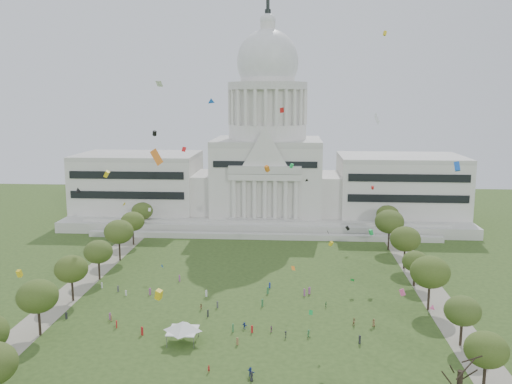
# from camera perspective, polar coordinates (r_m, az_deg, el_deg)

# --- Properties ---
(ground) EXTENTS (400.00, 400.00, 0.00)m
(ground) POSITION_cam_1_polar(r_m,az_deg,el_deg) (122.54, -1.49, -14.84)
(ground) COLOR #30471B
(ground) RESTS_ON ground
(capitol) EXTENTS (160.00, 64.50, 91.30)m
(capitol) POSITION_cam_1_polar(r_m,az_deg,el_deg) (226.46, 1.19, 2.57)
(capitol) COLOR #BAB7AD
(capitol) RESTS_ON ground
(path_left) EXTENTS (8.00, 160.00, 0.04)m
(path_left) POSITION_cam_1_polar(r_m,az_deg,el_deg) (160.90, -17.93, -9.17)
(path_left) COLOR gray
(path_left) RESTS_ON ground
(path_right) EXTENTS (8.00, 160.00, 0.04)m
(path_right) POSITION_cam_1_polar(r_m,az_deg,el_deg) (154.39, 17.95, -9.99)
(path_right) COLOR gray
(path_right) RESTS_ON ground
(row_tree_r_0) EXTENTS (7.67, 7.67, 10.91)m
(row_tree_r_0) POSITION_cam_1_polar(r_m,az_deg,el_deg) (106.70, 23.09, -15.03)
(row_tree_r_0) COLOR black
(row_tree_r_0) RESTS_ON ground
(row_tree_l_1) EXTENTS (8.86, 8.86, 12.59)m
(row_tree_l_1) POSITION_cam_1_polar(r_m,az_deg,el_deg) (128.12, -22.00, -10.15)
(row_tree_l_1) COLOR black
(row_tree_l_1) RESTS_ON ground
(row_tree_r_1) EXTENTS (7.58, 7.58, 10.78)m
(row_tree_r_1) POSITION_cam_1_polar(r_m,az_deg,el_deg) (122.69, 20.92, -11.62)
(row_tree_r_1) COLOR black
(row_tree_r_1) RESTS_ON ground
(row_tree_l_2) EXTENTS (8.42, 8.42, 11.97)m
(row_tree_l_2) POSITION_cam_1_polar(r_m,az_deg,el_deg) (146.08, -18.87, -7.67)
(row_tree_l_2) COLOR black
(row_tree_l_2) RESTS_ON ground
(row_tree_r_2) EXTENTS (9.55, 9.55, 13.58)m
(row_tree_r_2) POSITION_cam_1_polar(r_m,az_deg,el_deg) (138.89, 17.86, -8.03)
(row_tree_r_2) COLOR black
(row_tree_r_2) RESTS_ON ground
(row_tree_l_3) EXTENTS (8.12, 8.12, 11.55)m
(row_tree_l_3) POSITION_cam_1_polar(r_m,az_deg,el_deg) (160.59, -16.27, -6.06)
(row_tree_l_3) COLOR black
(row_tree_l_3) RESTS_ON ground
(row_tree_r_3) EXTENTS (7.01, 7.01, 9.98)m
(row_tree_r_3) POSITION_cam_1_polar(r_m,az_deg,el_deg) (155.53, 16.40, -7.02)
(row_tree_r_3) COLOR black
(row_tree_r_3) RESTS_ON ground
(row_tree_l_4) EXTENTS (9.29, 9.29, 13.21)m
(row_tree_l_4) POSITION_cam_1_polar(r_m,az_deg,el_deg) (177.15, -14.24, -4.07)
(row_tree_l_4) COLOR black
(row_tree_l_4) RESTS_ON ground
(row_tree_r_4) EXTENTS (9.19, 9.19, 13.06)m
(row_tree_r_4) POSITION_cam_1_polar(r_m,az_deg,el_deg) (169.65, 15.44, -4.79)
(row_tree_r_4) COLOR black
(row_tree_r_4) RESTS_ON ground
(row_tree_l_5) EXTENTS (8.33, 8.33, 11.85)m
(row_tree_l_5) POSITION_cam_1_polar(r_m,az_deg,el_deg) (194.94, -12.86, -3.04)
(row_tree_l_5) COLOR black
(row_tree_l_5) RESTS_ON ground
(row_tree_r_5) EXTENTS (9.82, 9.82, 13.96)m
(row_tree_r_5) POSITION_cam_1_polar(r_m,az_deg,el_deg) (188.49, 13.87, -3.05)
(row_tree_r_5) COLOR black
(row_tree_r_5) RESTS_ON ground
(row_tree_l_6) EXTENTS (8.19, 8.19, 11.64)m
(row_tree_l_6) POSITION_cam_1_polar(r_m,az_deg,el_deg) (212.42, -11.89, -1.98)
(row_tree_l_6) COLOR black
(row_tree_l_6) RESTS_ON ground
(row_tree_r_6) EXTENTS (8.42, 8.42, 11.97)m
(row_tree_r_6) POSITION_cam_1_polar(r_m,az_deg,el_deg) (206.47, 13.68, -2.32)
(row_tree_r_6) COLOR black
(row_tree_r_6) RESTS_ON ground
(big_bare_tree) EXTENTS (6.00, 5.00, 12.80)m
(big_bare_tree) POSITION_cam_1_polar(r_m,az_deg,el_deg) (97.03, 20.76, -16.85)
(big_bare_tree) COLOR black
(big_bare_tree) RESTS_ON ground
(event_tent) EXTENTS (8.79, 8.79, 4.76)m
(event_tent) POSITION_cam_1_polar(r_m,az_deg,el_deg) (118.96, -7.72, -13.78)
(event_tent) COLOR #4C4C4C
(event_tent) RESTS_ON ground
(person_0) EXTENTS (0.91, 1.04, 1.79)m
(person_0) POSITION_cam_1_polar(r_m,az_deg,el_deg) (129.24, 12.29, -13.28)
(person_0) COLOR olive
(person_0) RESTS_ON ground
(person_2) EXTENTS (1.04, 0.98, 1.84)m
(person_2) POSITION_cam_1_polar(r_m,az_deg,el_deg) (128.72, 10.30, -13.30)
(person_2) COLOR olive
(person_2) RESTS_ON ground
(person_3) EXTENTS (0.59, 1.02, 1.52)m
(person_3) POSITION_cam_1_polar(r_m,az_deg,el_deg) (121.25, 3.13, -14.74)
(person_3) COLOR #26262B
(person_3) RESTS_ON ground
(person_4) EXTENTS (0.74, 0.99, 1.51)m
(person_4) POSITION_cam_1_polar(r_m,az_deg,el_deg) (123.73, 1.61, -14.21)
(person_4) COLOR #994C8C
(person_4) RESTS_ON ground
(person_5) EXTENTS (1.52, 1.28, 1.56)m
(person_5) POSITION_cam_1_polar(r_m,az_deg,el_deg) (125.25, -1.22, -13.88)
(person_5) COLOR navy
(person_5) RESTS_ON ground
(person_6) EXTENTS (0.88, 1.07, 1.87)m
(person_6) POSITION_cam_1_polar(r_m,az_deg,el_deg) (104.77, -0.47, -18.83)
(person_6) COLOR #26262B
(person_6) RESTS_ON ground
(person_7) EXTENTS (0.66, 0.64, 1.46)m
(person_7) POSITION_cam_1_polar(r_m,az_deg,el_deg) (108.08, -5.00, -18.04)
(person_7) COLOR #B21E1E
(person_7) RESTS_ON ground
(person_8) EXTENTS (0.87, 0.66, 1.60)m
(person_8) POSITION_cam_1_polar(r_m,az_deg,el_deg) (136.07, -5.80, -11.93)
(person_8) COLOR olive
(person_8) RESTS_ON ground
(person_9) EXTENTS (1.02, 1.20, 1.65)m
(person_9) POSITION_cam_1_polar(r_m,az_deg,el_deg) (122.01, 5.56, -14.58)
(person_9) COLOR #33723F
(person_9) RESTS_ON ground
(person_10) EXTENTS (0.53, 0.89, 1.48)m
(person_10) POSITION_cam_1_polar(r_m,az_deg,el_deg) (138.11, 7.37, -11.65)
(person_10) COLOR #33723F
(person_10) RESTS_ON ground
(person_11) EXTENTS (1.78, 1.65, 1.88)m
(person_11) POSITION_cam_1_polar(r_m,az_deg,el_deg) (106.19, -0.59, -18.41)
(person_11) COLOR navy
(person_11) RESTS_ON ground
(distant_crowd) EXTENTS (67.67, 39.18, 1.89)m
(distant_crowd) POSITION_cam_1_polar(r_m,az_deg,el_deg) (136.78, -5.21, -11.77)
(distant_crowd) COLOR #26262B
(distant_crowd) RESTS_ON ground
(kite_swarm) EXTENTS (85.93, 102.27, 62.06)m
(kite_swarm) POSITION_cam_1_polar(r_m,az_deg,el_deg) (119.91, -1.70, -1.22)
(kite_swarm) COLOR red
(kite_swarm) RESTS_ON ground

